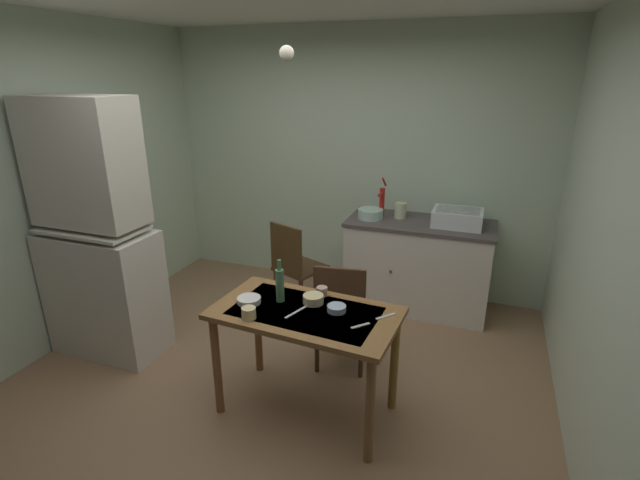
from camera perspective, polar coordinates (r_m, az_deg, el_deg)
ground_plane at (r=3.62m, az=-5.94°, el=-17.75°), size 5.01×5.01×0.00m
wall_back at (r=4.87m, az=4.17°, el=9.46°), size 4.02×0.10×2.65m
wall_left at (r=4.28m, az=-31.74°, el=5.05°), size 0.10×4.11×2.65m
wall_right at (r=2.79m, az=33.28°, el=-1.95°), size 0.10×4.11×2.65m
hutch_cabinet at (r=4.03m, az=-25.64°, el=-0.12°), size 0.89×0.47×2.05m
counter_cabinet at (r=4.62m, az=11.84°, el=-2.98°), size 1.36×0.64×0.88m
sink_basin at (r=4.42m, az=16.48°, el=2.65°), size 0.44×0.34×0.15m
hand_pump at (r=4.53m, az=7.58°, el=4.93°), size 0.05×0.27×0.39m
mixing_bowl_counter at (r=4.49m, az=6.20°, el=3.22°), size 0.24×0.24×0.09m
stoneware_crock at (r=4.54m, az=9.83°, el=3.58°), size 0.11×0.11×0.15m
dining_table at (r=3.06m, az=-1.78°, el=-10.48°), size 1.23×0.72×0.77m
chair_far_side at (r=3.59m, az=2.64°, el=-8.97°), size 0.46×0.46×0.90m
chair_by_counter at (r=4.39m, az=-3.04°, el=-3.15°), size 0.52×0.52×0.91m
serving_bowl_wide at (r=3.13m, az=-8.69°, el=-7.29°), size 0.16×0.16×0.04m
soup_bowl_small at (r=3.09m, az=-0.84°, el=-7.24°), size 0.14×0.14×0.06m
sauce_dish at (r=2.99m, az=2.05°, el=-8.38°), size 0.12×0.12×0.04m
mug_tall at (r=3.18m, az=0.23°, el=-6.31°), size 0.07×0.07×0.06m
teacup_cream at (r=2.94m, az=-8.72°, el=-8.83°), size 0.09×0.09×0.07m
glass_bottle at (r=3.09m, az=-4.93°, el=-5.44°), size 0.06×0.06×0.29m
table_knife at (r=2.99m, az=-2.93°, el=-8.79°), size 0.08×0.20×0.00m
teaspoon_near_bowl at (r=2.97m, az=8.06°, el=-9.20°), size 0.11×0.13×0.00m
teaspoon_by_cup at (r=2.85m, az=4.98°, el=-10.40°), size 0.10×0.11×0.00m
pendant_bulb at (r=2.66m, az=-4.10°, el=21.86°), size 0.08×0.08×0.08m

